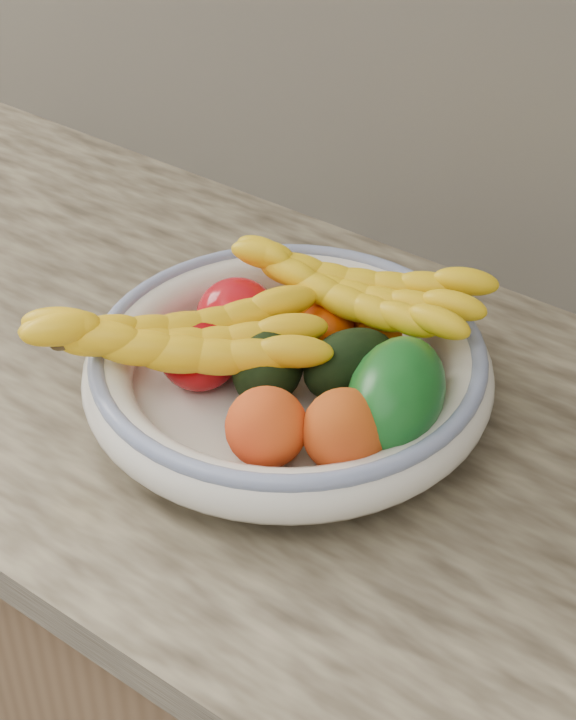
# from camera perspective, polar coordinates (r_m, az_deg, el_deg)

# --- Properties ---
(kitchen_counter) EXTENTS (2.44, 0.66, 1.40)m
(kitchen_counter) POSITION_cam_1_polar(r_m,az_deg,el_deg) (1.41, 0.64, -15.77)
(kitchen_counter) COLOR brown
(kitchen_counter) RESTS_ON ground
(fruit_bowl) EXTENTS (0.39, 0.39, 0.08)m
(fruit_bowl) POSITION_cam_1_polar(r_m,az_deg,el_deg) (1.05, -0.00, -0.50)
(fruit_bowl) COLOR silver
(fruit_bowl) RESTS_ON kitchen_counter
(clementine_back_left) EXTENTS (0.06, 0.06, 0.05)m
(clementine_back_left) POSITION_cam_1_polar(r_m,az_deg,el_deg) (1.12, 1.94, 2.68)
(clementine_back_left) COLOR orange
(clementine_back_left) RESTS_ON fruit_bowl
(clementine_back_right) EXTENTS (0.05, 0.05, 0.04)m
(clementine_back_right) POSITION_cam_1_polar(r_m,az_deg,el_deg) (1.08, 4.71, 1.22)
(clementine_back_right) COLOR #E85E04
(clementine_back_right) RESTS_ON fruit_bowl
(clementine_back_mid) EXTENTS (0.06, 0.06, 0.05)m
(clementine_back_mid) POSITION_cam_1_polar(r_m,az_deg,el_deg) (1.09, 1.98, 1.52)
(clementine_back_mid) COLOR #EA4D04
(clementine_back_mid) RESTS_ON fruit_bowl
(clementine_extra) EXTENTS (0.05, 0.05, 0.04)m
(clementine_extra) POSITION_cam_1_polar(r_m,az_deg,el_deg) (1.10, 4.61, 1.95)
(clementine_extra) COLOR #F26005
(clementine_extra) RESTS_ON fruit_bowl
(tomato_left) EXTENTS (0.10, 0.10, 0.07)m
(tomato_left) POSITION_cam_1_polar(r_m,az_deg,el_deg) (1.10, -2.66, 2.36)
(tomato_left) COLOR red
(tomato_left) RESTS_ON fruit_bowl
(tomato_near_left) EXTENTS (0.08, 0.08, 0.07)m
(tomato_near_left) POSITION_cam_1_polar(r_m,az_deg,el_deg) (1.05, -4.61, 0.37)
(tomato_near_left) COLOR #A5050A
(tomato_near_left) RESTS_ON fruit_bowl
(avocado_center) EXTENTS (0.10, 0.12, 0.07)m
(avocado_center) POSITION_cam_1_polar(r_m,az_deg,el_deg) (1.03, -1.04, -0.25)
(avocado_center) COLOR black
(avocado_center) RESTS_ON fruit_bowl
(avocado_right) EXTENTS (0.10, 0.11, 0.07)m
(avocado_right) POSITION_cam_1_polar(r_m,az_deg,el_deg) (1.03, 3.23, -0.25)
(avocado_right) COLOR black
(avocado_right) RESTS_ON fruit_bowl
(green_mango) EXTENTS (0.15, 0.16, 0.11)m
(green_mango) POSITION_cam_1_polar(r_m,az_deg,el_deg) (0.98, 5.60, -1.83)
(green_mango) COLOR #0F5218
(green_mango) RESTS_ON fruit_bowl
(peach_front) EXTENTS (0.08, 0.08, 0.07)m
(peach_front) POSITION_cam_1_polar(r_m,az_deg,el_deg) (0.95, -1.13, -3.50)
(peach_front) COLOR orange
(peach_front) RESTS_ON fruit_bowl
(peach_right) EXTENTS (0.09, 0.09, 0.08)m
(peach_right) POSITION_cam_1_polar(r_m,az_deg,el_deg) (0.95, 2.97, -3.69)
(peach_right) COLOR orange
(peach_right) RESTS_ON fruit_bowl
(banana_bunch_back) EXTENTS (0.29, 0.16, 0.08)m
(banana_bunch_back) POSITION_cam_1_polar(r_m,az_deg,el_deg) (1.08, 3.42, 3.29)
(banana_bunch_back) COLOR yellow
(banana_bunch_back) RESTS_ON fruit_bowl
(banana_bunch_front) EXTENTS (0.29, 0.29, 0.08)m
(banana_bunch_front) POSITION_cam_1_polar(r_m,az_deg,el_deg) (1.03, -5.73, 0.72)
(banana_bunch_front) COLOR yellow
(banana_bunch_front) RESTS_ON fruit_bowl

